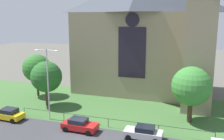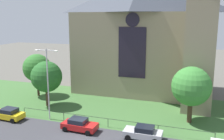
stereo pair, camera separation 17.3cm
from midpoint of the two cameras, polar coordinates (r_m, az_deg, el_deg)
ground at (r=39.31m, az=-0.45°, el=-7.92°), size 160.00×160.00×0.00m
grass_verge at (r=37.54m, az=-1.45°, el=-8.89°), size 120.00×20.00×0.01m
church_building at (r=45.35m, az=7.02°, el=7.89°), size 23.20×16.20×26.00m
iron_railing at (r=31.67m, az=-1.00°, el=-11.04°), size 24.32×0.07×1.13m
tree_left_near at (r=39.21m, az=-14.50°, el=-1.50°), size 4.62×4.62×6.84m
tree_right_near at (r=33.45m, az=17.09°, el=-3.50°), size 4.93×4.93×7.22m
tree_left_far at (r=44.74m, az=-16.51°, el=0.41°), size 4.68×4.68×7.18m
streetlamp_near at (r=33.55m, az=-14.27°, el=-1.33°), size 3.37×0.26×9.34m
parked_car_yellow at (r=36.66m, az=-22.20°, el=-9.06°), size 4.26×2.15×1.51m
parked_car_red at (r=31.10m, az=-7.38°, el=-11.99°), size 4.25×2.12×1.51m
parked_car_silver at (r=29.17m, az=6.89°, el=-13.64°), size 4.22×2.05×1.51m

